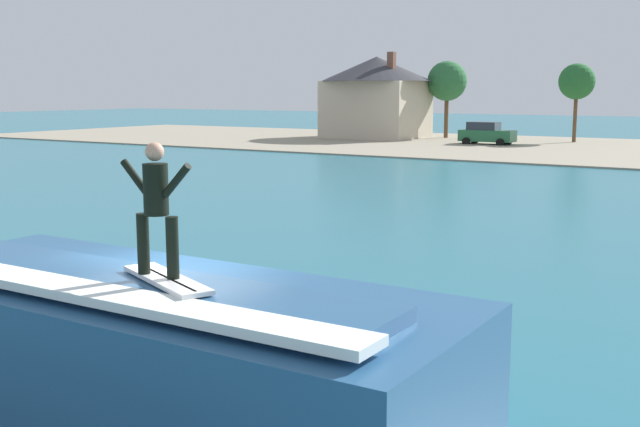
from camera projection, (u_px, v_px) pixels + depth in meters
The scene contains 8 objects.
ground_plane at pixel (186, 368), 12.36m from camera, with size 260.00×260.00×0.00m, color #26697B.
wave_crest at pixel (152, 342), 10.81m from camera, with size 9.00×3.45×1.91m.
surfboard at pixel (167, 279), 10.04m from camera, with size 1.91×1.16×0.06m.
surfer at pixel (156, 202), 9.96m from camera, with size 1.17×0.32×1.73m.
car_near_shore at pixel (486, 133), 62.06m from camera, with size 4.30×2.07×1.86m.
house_with_chimney at pixel (376, 93), 69.98m from camera, with size 9.96×9.96×7.62m.
tree_tall_bare at pixel (577, 82), 63.76m from camera, with size 2.93×2.93×6.52m.
tree_short_bushy at pixel (447, 81), 69.74m from camera, with size 3.54×3.54×6.93m.
Camera 1 is at (8.05, -8.91, 4.35)m, focal length 43.88 mm.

